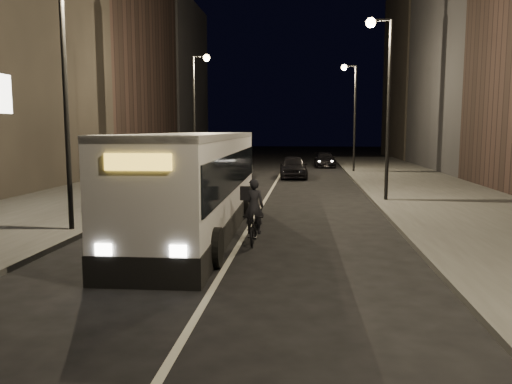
% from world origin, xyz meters
% --- Properties ---
extents(ground, '(180.00, 180.00, 0.00)m').
position_xyz_m(ground, '(0.00, 0.00, 0.00)').
color(ground, black).
rests_on(ground, ground).
extents(sidewalk_right, '(7.00, 70.00, 0.16)m').
position_xyz_m(sidewalk_right, '(8.50, 14.00, 0.08)').
color(sidewalk_right, '#333331').
rests_on(sidewalk_right, ground).
extents(sidewalk_left, '(7.00, 70.00, 0.16)m').
position_xyz_m(sidewalk_left, '(-8.50, 14.00, 0.08)').
color(sidewalk_left, '#333331').
rests_on(sidewalk_left, ground).
extents(building_row_right, '(8.00, 61.00, 21.00)m').
position_xyz_m(building_row_right, '(16.00, 27.50, 10.50)').
color(building_row_right, black).
rests_on(building_row_right, ground).
extents(building_row_left, '(8.00, 61.00, 22.00)m').
position_xyz_m(building_row_left, '(-16.00, 28.50, 11.00)').
color(building_row_left, black).
rests_on(building_row_left, ground).
extents(streetlight_right_mid, '(1.20, 0.44, 8.12)m').
position_xyz_m(streetlight_right_mid, '(5.33, 12.00, 5.36)').
color(streetlight_right_mid, black).
rests_on(streetlight_right_mid, sidewalk_right).
extents(streetlight_right_far, '(1.20, 0.44, 8.12)m').
position_xyz_m(streetlight_right_far, '(5.33, 28.00, 5.36)').
color(streetlight_right_far, black).
rests_on(streetlight_right_far, sidewalk_right).
extents(streetlight_left_near, '(1.20, 0.44, 8.12)m').
position_xyz_m(streetlight_left_near, '(-5.33, 4.00, 5.36)').
color(streetlight_left_near, black).
rests_on(streetlight_left_near, sidewalk_left).
extents(streetlight_left_far, '(1.20, 0.44, 8.12)m').
position_xyz_m(streetlight_left_far, '(-5.33, 22.00, 5.36)').
color(streetlight_left_far, black).
rests_on(streetlight_left_far, sidewalk_left).
extents(city_bus, '(3.02, 12.08, 3.24)m').
position_xyz_m(city_bus, '(-1.60, 4.69, 1.76)').
color(city_bus, silver).
rests_on(city_bus, ground).
extents(cyclist_on_bicycle, '(0.61, 1.70, 1.95)m').
position_xyz_m(cyclist_on_bicycle, '(0.44, 3.20, 0.65)').
color(cyclist_on_bicycle, black).
rests_on(cyclist_on_bicycle, ground).
extents(car_near, '(2.13, 4.70, 1.56)m').
position_xyz_m(car_near, '(1.03, 23.61, 0.78)').
color(car_near, black).
rests_on(car_near, ground).
extents(car_mid, '(1.87, 4.46, 1.43)m').
position_xyz_m(car_mid, '(-2.85, 22.76, 0.72)').
color(car_mid, '#343536').
rests_on(car_mid, ground).
extents(car_far, '(1.96, 4.53, 1.30)m').
position_xyz_m(car_far, '(3.60, 34.24, 0.65)').
color(car_far, black).
rests_on(car_far, ground).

